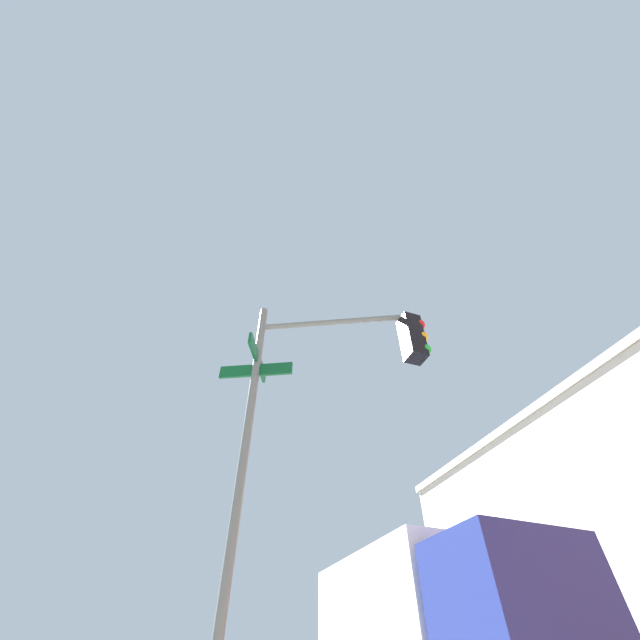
# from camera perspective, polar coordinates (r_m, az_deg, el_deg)

# --- Properties ---
(traffic_signal_near) EXTENTS (1.64, 2.87, 5.83)m
(traffic_signal_near) POSITION_cam_1_polar(r_m,az_deg,el_deg) (5.51, 1.20, -10.30)
(traffic_signal_near) COLOR slate
(traffic_signal_near) RESTS_ON ground_plane
(box_truck_second) EXTENTS (7.30, 2.80, 3.61)m
(box_truck_second) POSITION_cam_1_polar(r_m,az_deg,el_deg) (11.00, 16.14, -37.92)
(box_truck_second) COLOR navy
(box_truck_second) RESTS_ON ground_plane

